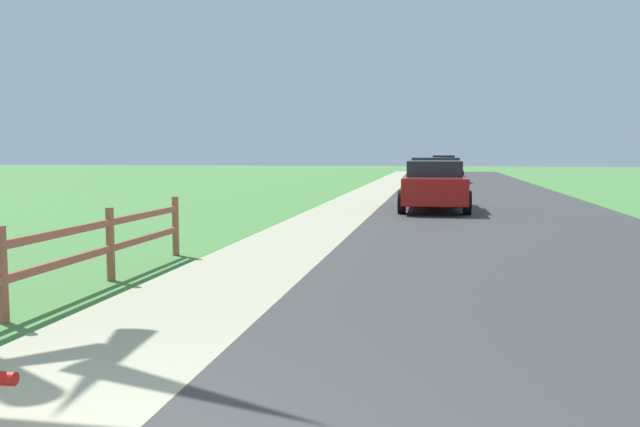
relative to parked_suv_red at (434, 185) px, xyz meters
The scene contains 9 objects.
ground_plane 7.39m from the parked_suv_red, 103.36° to the left, with size 120.00×120.00×0.00m, color #4C8541.
road_asphalt 9.36m from the parked_suv_red, 78.87° to the left, with size 7.00×66.00×0.01m, color #3A3A3A.
curb_concrete 10.32m from the parked_suv_red, 117.17° to the left, with size 6.00×66.00×0.01m, color #ADAA8A.
grass_verge 11.08m from the parked_suv_red, 124.11° to the left, with size 5.00×66.00×0.00m, color #4C8541.
rail_fence 15.06m from the parked_suv_red, 106.10° to the right, with size 0.11×9.14×0.99m.
parked_suv_red is the anchor object (origin of this frame).
parked_car_beige 10.85m from the parked_suv_red, 91.53° to the left, with size 2.01×4.84×1.50m.
parked_car_silver 19.59m from the parked_suv_red, 88.75° to the left, with size 2.28×4.47×1.43m.
parked_car_black 30.41m from the parked_suv_red, 89.10° to the left, with size 2.14×4.60×1.53m.
Camera 1 is at (1.81, -2.59, 1.72)m, focal length 37.63 mm.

